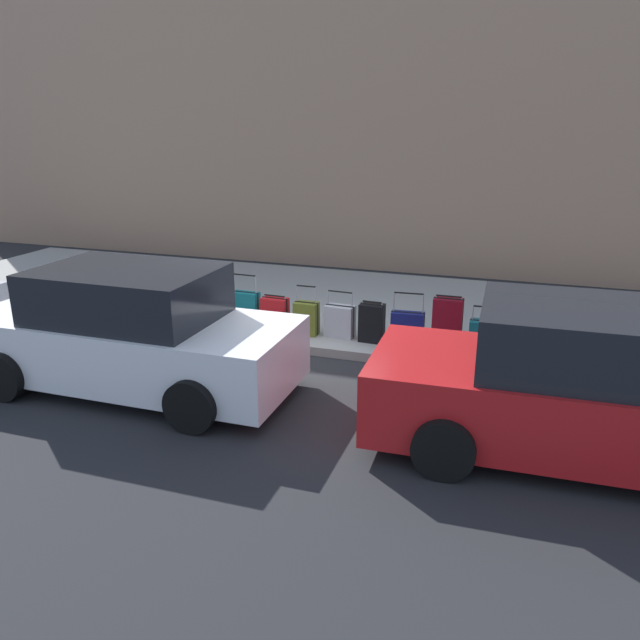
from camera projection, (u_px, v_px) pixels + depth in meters
The scene contains 19 objects.
ground_plane at pixel (298, 354), 9.56m from camera, with size 40.00×40.00×0.00m, color black.
sidewalk_curb at pixel (345, 306), 11.80m from camera, with size 18.00×5.00×0.14m, color gray.
building_facade_sidewalk_side at pixel (404, 84), 14.83m from camera, with size 24.00×3.00×8.45m, color #9E7A60.
suitcase_olive_0 at pixel (565, 339), 8.77m from camera, with size 0.37×0.25×1.01m.
suitcase_red_1 at pixel (525, 337), 8.93m from camera, with size 0.47×0.19×0.88m.
suitcase_teal_2 at pixel (484, 338), 9.10m from camera, with size 0.44×0.25×0.74m.
suitcase_maroon_3 at pixel (447, 323), 9.31m from camera, with size 0.44×0.23×0.83m.
suitcase_navy_4 at pixel (407, 328), 9.48m from camera, with size 0.51×0.23×0.83m.
suitcase_black_5 at pixel (372, 323), 9.61m from camera, with size 0.38×0.27×0.65m.
suitcase_silver_6 at pixel (340, 321), 9.84m from camera, with size 0.47×0.28×0.75m.
suitcase_olive_7 at pixel (306, 318), 9.94m from camera, with size 0.38×0.24×0.81m.
suitcase_red_8 at pixel (275, 315), 10.05m from camera, with size 0.43×0.25×0.62m.
suitcase_teal_9 at pixel (246, 309), 10.29m from camera, with size 0.46×0.22×0.90m.
suitcase_maroon_10 at pixel (214, 307), 10.38m from camera, with size 0.41×0.27×0.92m.
suitcase_navy_11 at pixel (185, 302), 10.56m from camera, with size 0.51×0.24×0.89m.
fire_hydrant at pixel (135, 293), 10.89m from camera, with size 0.39×0.21×0.76m.
bollard_post at pixel (96, 288), 10.94m from camera, with size 0.11×0.11×0.93m, color #333338.
parked_car_red_0 at pixel (598, 390), 6.44m from camera, with size 4.75×2.09×1.64m.
parked_car_white_1 at pixel (131, 333), 8.16m from camera, with size 4.36×1.95×1.63m.
Camera 1 is at (-3.17, 8.36, 3.44)m, focal length 35.03 mm.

